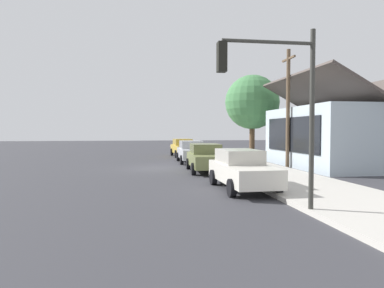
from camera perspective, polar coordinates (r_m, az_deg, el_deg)
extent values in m
plane|color=#38383D|center=(22.24, -5.50, -3.94)|extent=(120.00, 120.00, 0.00)
cube|color=beige|center=(23.23, 8.45, -3.49)|extent=(60.00, 4.20, 0.16)
cube|color=gold|center=(32.12, -1.41, -0.81)|extent=(4.52, 1.92, 0.70)
cube|color=gold|center=(32.54, -1.54, 0.34)|extent=(2.20, 1.61, 0.56)
cylinder|color=black|center=(30.96, 0.60, -1.57)|extent=(0.67, 0.25, 0.66)
cylinder|color=black|center=(30.65, -2.57, -1.62)|extent=(0.67, 0.25, 0.66)
cylinder|color=black|center=(33.65, -0.36, -1.27)|extent=(0.67, 0.25, 0.66)
cylinder|color=black|center=(33.37, -3.28, -1.30)|extent=(0.67, 0.25, 0.66)
cube|color=silver|center=(26.04, 0.00, -1.52)|extent=(4.83, 1.92, 0.70)
cube|color=#A0A2A6|center=(26.48, -0.13, -0.10)|extent=(2.34, 1.64, 0.56)
cylinder|color=black|center=(24.73, 2.51, -2.54)|extent=(0.67, 0.24, 0.66)
cylinder|color=black|center=(24.49, -1.66, -2.58)|extent=(0.67, 0.24, 0.66)
cylinder|color=black|center=(27.65, 1.46, -2.03)|extent=(0.67, 0.24, 0.66)
cylinder|color=black|center=(27.44, -2.26, -2.07)|extent=(0.67, 0.24, 0.66)
cube|color=olive|center=(20.31, 2.34, -2.59)|extent=(4.74, 2.03, 0.70)
cube|color=#61683C|center=(20.73, 2.15, -0.75)|extent=(2.31, 1.70, 0.56)
cylinder|color=black|center=(19.09, 5.70, -3.97)|extent=(0.67, 0.25, 0.66)
cylinder|color=black|center=(18.80, 0.24, -4.05)|extent=(0.67, 0.25, 0.66)
cylinder|color=black|center=(21.91, 4.14, -3.16)|extent=(0.67, 0.25, 0.66)
cylinder|color=black|center=(21.66, -0.62, -3.22)|extent=(0.67, 0.25, 0.66)
cube|color=silver|center=(14.33, 8.13, -4.64)|extent=(4.71, 1.79, 0.70)
cube|color=beige|center=(14.72, 7.59, -1.99)|extent=(2.27, 1.55, 0.56)
cylinder|color=black|center=(13.33, 13.59, -6.72)|extent=(0.66, 0.23, 0.66)
cylinder|color=black|center=(12.76, 6.41, -7.07)|extent=(0.66, 0.23, 0.66)
cylinder|color=black|center=(16.01, 9.49, -5.18)|extent=(0.66, 0.23, 0.66)
cylinder|color=black|center=(15.54, 3.45, -5.38)|extent=(0.66, 0.23, 0.66)
cube|color=#ADBCC6|center=(24.97, 23.29, 1.00)|extent=(9.15, 7.18, 3.86)
cube|color=black|center=(23.25, 15.68, 1.49)|extent=(7.32, 0.08, 2.16)
cube|color=#514742|center=(24.19, 19.75, 7.86)|extent=(9.75, 3.89, 2.17)
cube|color=#514742|center=(26.08, 26.76, 7.33)|extent=(9.75, 3.89, 2.17)
cylinder|color=brown|center=(30.13, 9.67, 0.99)|extent=(0.44, 0.44, 3.50)
sphere|color=#47844C|center=(30.21, 9.71, 6.69)|extent=(4.54, 4.54, 4.54)
cylinder|color=#383833|center=(10.48, 18.79, 3.27)|extent=(0.14, 0.14, 5.20)
cylinder|color=#383833|center=(10.23, 12.22, 15.81)|extent=(0.10, 2.60, 0.10)
cube|color=black|center=(9.76, 4.84, 13.82)|extent=(0.28, 0.24, 0.80)
sphere|color=red|center=(9.96, 4.63, 15.11)|extent=(0.16, 0.16, 0.16)
sphere|color=yellow|center=(9.90, 4.63, 13.65)|extent=(0.16, 0.16, 0.16)
sphere|color=green|center=(9.85, 4.63, 12.16)|extent=(0.16, 0.16, 0.16)
cylinder|color=brown|center=(23.32, 15.24, 5.51)|extent=(0.24, 0.24, 7.50)
cube|color=brown|center=(23.71, 15.32, 13.13)|extent=(1.80, 0.12, 0.12)
cylinder|color=red|center=(26.28, 3.24, -2.03)|extent=(0.22, 0.22, 0.55)
sphere|color=red|center=(26.26, 3.24, -1.28)|extent=(0.18, 0.18, 0.18)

